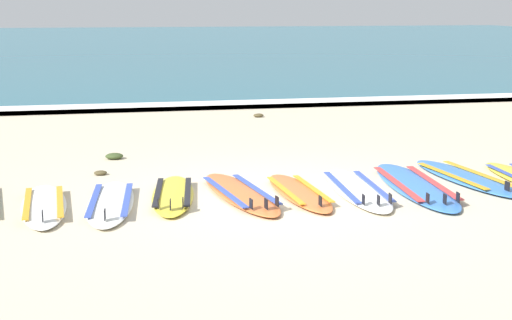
% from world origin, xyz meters
% --- Properties ---
extents(ground_plane, '(80.00, 80.00, 0.00)m').
position_xyz_m(ground_plane, '(0.00, 0.00, 0.00)').
color(ground_plane, beige).
extents(sea, '(80.00, 60.00, 0.10)m').
position_xyz_m(sea, '(0.00, 37.58, 0.05)').
color(sea, '#23667A').
rests_on(sea, ground).
extents(wave_foam_strip, '(80.00, 0.74, 0.11)m').
position_xyz_m(wave_foam_strip, '(0.00, 7.95, 0.06)').
color(wave_foam_strip, white).
rests_on(wave_foam_strip, ground).
extents(surfboard_1, '(0.62, 2.00, 0.18)m').
position_xyz_m(surfboard_1, '(-2.72, 0.08, 0.04)').
color(surfboard_1, white).
rests_on(surfboard_1, ground).
extents(surfboard_2, '(0.68, 2.11, 0.18)m').
position_xyz_m(surfboard_2, '(-1.98, 0.05, 0.04)').
color(surfboard_2, silver).
rests_on(surfboard_2, ground).
extents(surfboard_3, '(0.73, 2.00, 0.18)m').
position_xyz_m(surfboard_3, '(-1.25, 0.26, 0.04)').
color(surfboard_3, yellow).
rests_on(surfboard_3, ground).
extents(surfboard_4, '(0.88, 2.28, 0.18)m').
position_xyz_m(surfboard_4, '(-0.45, 0.17, 0.04)').
color(surfboard_4, orange).
rests_on(surfboard_4, ground).
extents(surfboard_5, '(0.59, 1.97, 0.18)m').
position_xyz_m(surfboard_5, '(0.26, 0.08, 0.04)').
color(surfboard_5, orange).
rests_on(surfboard_5, ground).
extents(surfboard_6, '(0.71, 2.28, 0.18)m').
position_xyz_m(surfboard_6, '(1.00, 0.08, 0.04)').
color(surfboard_6, white).
rests_on(surfboard_6, ground).
extents(surfboard_7, '(0.85, 2.62, 0.18)m').
position_xyz_m(surfboard_7, '(1.77, 0.11, 0.04)').
color(surfboard_7, '#3875CC').
rests_on(surfboard_7, ground).
extents(surfboard_8, '(0.80, 2.31, 0.18)m').
position_xyz_m(surfboard_8, '(2.59, 0.40, 0.04)').
color(surfboard_8, '#3875CC').
rests_on(surfboard_8, ground).
extents(seaweed_clump_near_shoreline, '(0.26, 0.21, 0.09)m').
position_xyz_m(seaweed_clump_near_shoreline, '(-1.89, 2.68, 0.05)').
color(seaweed_clump_near_shoreline, '#384723').
rests_on(seaweed_clump_near_shoreline, ground).
extents(seaweed_clump_mid_sand, '(0.21, 0.17, 0.07)m').
position_xyz_m(seaweed_clump_mid_sand, '(1.08, 6.37, 0.04)').
color(seaweed_clump_mid_sand, '#4C4228').
rests_on(seaweed_clump_mid_sand, ground).
extents(seaweed_clump_by_the_boards, '(0.18, 0.14, 0.06)m').
position_xyz_m(seaweed_clump_by_the_boards, '(-2.09, 1.65, 0.03)').
color(seaweed_clump_by_the_boards, '#4C4228').
rests_on(seaweed_clump_by_the_boards, ground).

